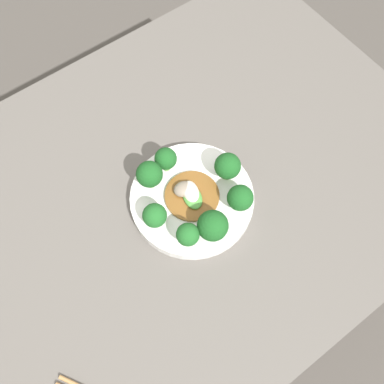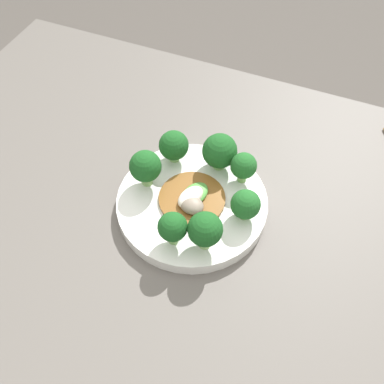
% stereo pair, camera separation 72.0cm
% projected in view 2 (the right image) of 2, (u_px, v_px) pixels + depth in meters
% --- Properties ---
extents(ground_plane, '(8.00, 8.00, 0.00)m').
position_uv_depth(ground_plane, '(191.00, 367.00, 1.30)').
color(ground_plane, '#4C4742').
extents(table, '(1.14, 0.81, 0.74)m').
position_uv_depth(table, '(191.00, 319.00, 1.00)').
color(table, '#5B5651').
rests_on(table, ground_plane).
extents(plate, '(0.24, 0.24, 0.02)m').
position_uv_depth(plate, '(192.00, 204.00, 0.73)').
color(plate, white).
rests_on(plate, table).
extents(broccoli_east, '(0.05, 0.05, 0.07)m').
position_uv_depth(broccoli_east, '(145.00, 167.00, 0.71)').
color(broccoli_east, '#89B76B').
rests_on(broccoli_east, plate).
extents(broccoli_northwest, '(0.05, 0.05, 0.07)m').
position_uv_depth(broccoli_northwest, '(205.00, 230.00, 0.63)').
color(broccoli_northwest, '#89B76B').
rests_on(broccoli_northwest, plate).
extents(broccoli_southeast, '(0.05, 0.05, 0.06)m').
position_uv_depth(broccoli_southeast, '(174.00, 146.00, 0.74)').
color(broccoli_southeast, '#89B76B').
rests_on(broccoli_southeast, plate).
extents(broccoli_south, '(0.06, 0.06, 0.07)m').
position_uv_depth(broccoli_south, '(220.00, 151.00, 0.73)').
color(broccoli_south, '#89B76B').
rests_on(broccoli_south, plate).
extents(broccoli_north, '(0.04, 0.04, 0.06)m').
position_uv_depth(broccoli_north, '(173.00, 227.00, 0.64)').
color(broccoli_north, '#70A356').
rests_on(broccoli_north, plate).
extents(broccoli_southwest, '(0.04, 0.04, 0.06)m').
position_uv_depth(broccoli_southwest, '(244.00, 166.00, 0.71)').
color(broccoli_southwest, '#7AAD5B').
rests_on(broccoli_southwest, plate).
extents(broccoli_west, '(0.05, 0.05, 0.05)m').
position_uv_depth(broccoli_west, '(246.00, 205.00, 0.67)').
color(broccoli_west, '#7AAD5B').
rests_on(broccoli_west, plate).
extents(stirfry_center, '(0.11, 0.11, 0.02)m').
position_uv_depth(stirfry_center, '(192.00, 199.00, 0.71)').
color(stirfry_center, brown).
rests_on(stirfry_center, plate).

